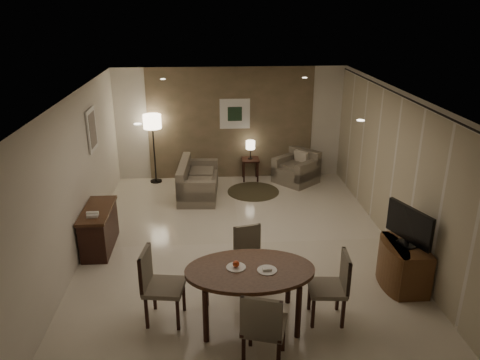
{
  "coord_description": "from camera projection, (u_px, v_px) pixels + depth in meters",
  "views": [
    {
      "loc": [
        -0.53,
        -7.5,
        4.09
      ],
      "look_at": [
        0.0,
        0.2,
        1.15
      ],
      "focal_mm": 35.0,
      "sensor_mm": 36.0,
      "label": 1
    }
  ],
  "objects": [
    {
      "name": "room_shell",
      "position": [
        239.0,
        166.0,
        8.37
      ],
      "size": [
        5.5,
        7.0,
        2.7
      ],
      "color": "beige",
      "rests_on": "ground"
    },
    {
      "name": "taupe_accent",
      "position": [
        231.0,
        124.0,
        11.25
      ],
      "size": [
        3.96,
        0.03,
        2.7
      ],
      "primitive_type": "cube",
      "color": "#80674F",
      "rests_on": "wall_back"
    },
    {
      "name": "curtain_wall",
      "position": [
        393.0,
        171.0,
        8.18
      ],
      "size": [
        0.08,
        6.7,
        2.58
      ],
      "primitive_type": null,
      "color": "#BFB295",
      "rests_on": "wall_right"
    },
    {
      "name": "curtain_rod",
      "position": [
        403.0,
        96.0,
        7.71
      ],
      "size": [
        0.03,
        6.8,
        0.03
      ],
      "primitive_type": "cylinder",
      "rotation": [
        1.57,
        0.0,
        0.0
      ],
      "color": "black",
      "rests_on": "wall_right"
    },
    {
      "name": "art_back_frame",
      "position": [
        235.0,
        114.0,
        11.14
      ],
      "size": [
        0.72,
        0.03,
        0.72
      ],
      "primitive_type": "cube",
      "color": "silver",
      "rests_on": "wall_back"
    },
    {
      "name": "art_back_canvas",
      "position": [
        235.0,
        114.0,
        11.13
      ],
      "size": [
        0.34,
        0.01,
        0.34
      ],
      "primitive_type": "cube",
      "color": "black",
      "rests_on": "wall_back"
    },
    {
      "name": "art_left_frame",
      "position": [
        92.0,
        130.0,
        8.76
      ],
      "size": [
        0.03,
        0.6,
        0.8
      ],
      "primitive_type": "cube",
      "color": "silver",
      "rests_on": "wall_left"
    },
    {
      "name": "art_left_canvas",
      "position": [
        93.0,
        130.0,
        8.76
      ],
      "size": [
        0.01,
        0.46,
        0.64
      ],
      "primitive_type": "cube",
      "color": "gray",
      "rests_on": "wall_left"
    },
    {
      "name": "downlight_nl",
      "position": [
        138.0,
        124.0,
        5.75
      ],
      "size": [
        0.1,
        0.1,
        0.01
      ],
      "primitive_type": "cylinder",
      "color": "white",
      "rests_on": "ceiling"
    },
    {
      "name": "downlight_nr",
      "position": [
        361.0,
        120.0,
        5.93
      ],
      "size": [
        0.1,
        0.1,
        0.01
      ],
      "primitive_type": "cylinder",
      "color": "white",
      "rests_on": "ceiling"
    },
    {
      "name": "downlight_fl",
      "position": [
        163.0,
        79.0,
        9.11
      ],
      "size": [
        0.1,
        0.1,
        0.01
      ],
      "primitive_type": "cylinder",
      "color": "white",
      "rests_on": "ceiling"
    },
    {
      "name": "downlight_fr",
      "position": [
        305.0,
        78.0,
        9.29
      ],
      "size": [
        0.1,
        0.1,
        0.01
      ],
      "primitive_type": "cylinder",
      "color": "white",
      "rests_on": "ceiling"
    },
    {
      "name": "console_desk",
      "position": [
        99.0,
        229.0,
        8.18
      ],
      "size": [
        0.48,
        1.2,
        0.75
      ],
      "primitive_type": null,
      "color": "#4E2E19",
      "rests_on": "floor"
    },
    {
      "name": "telephone",
      "position": [
        93.0,
        214.0,
        7.75
      ],
      "size": [
        0.2,
        0.14,
        0.09
      ],
      "primitive_type": null,
      "color": "white",
      "rests_on": "console_desk"
    },
    {
      "name": "tv_cabinet",
      "position": [
        405.0,
        265.0,
        7.11
      ],
      "size": [
        0.48,
        0.9,
        0.7
      ],
      "primitive_type": null,
      "color": "brown",
      "rests_on": "floor"
    },
    {
      "name": "flat_tv",
      "position": [
        409.0,
        225.0,
        6.87
      ],
      "size": [
        0.36,
        0.85,
        0.6
      ],
      "primitive_type": null,
      "rotation": [
        0.0,
        0.0,
        0.35
      ],
      "color": "black",
      "rests_on": "tv_cabinet"
    },
    {
      "name": "dining_table",
      "position": [
        250.0,
        295.0,
        6.28
      ],
      "size": [
        1.72,
        1.08,
        0.81
      ],
      "primitive_type": null,
      "color": "#4E2E19",
      "rests_on": "floor"
    },
    {
      "name": "chair_near",
      "position": [
        264.0,
        324.0,
        5.54
      ],
      "size": [
        0.62,
        0.62,
        1.03
      ],
      "primitive_type": null,
      "rotation": [
        0.0,
        0.0,
        2.85
      ],
      "color": "gray",
      "rests_on": "floor"
    },
    {
      "name": "chair_far",
      "position": [
        251.0,
        259.0,
        7.05
      ],
      "size": [
        0.53,
        0.53,
        0.92
      ],
      "primitive_type": null,
      "rotation": [
        0.0,
        0.0,
        0.22
      ],
      "color": "gray",
      "rests_on": "floor"
    },
    {
      "name": "chair_left",
      "position": [
        165.0,
        286.0,
        6.27
      ],
      "size": [
        0.58,
        0.58,
        1.05
      ],
      "primitive_type": null,
      "rotation": [
        0.0,
        0.0,
        1.43
      ],
      "color": "gray",
      "rests_on": "floor"
    },
    {
      "name": "chair_right",
      "position": [
        327.0,
        287.0,
        6.29
      ],
      "size": [
        0.52,
        0.52,
        0.99
      ],
      "primitive_type": null,
      "rotation": [
        0.0,
        0.0,
        -1.66
      ],
      "color": "gray",
      "rests_on": "floor"
    },
    {
      "name": "plate_a",
      "position": [
        236.0,
        267.0,
        6.17
      ],
      "size": [
        0.26,
        0.26,
        0.02
      ],
      "primitive_type": "cylinder",
      "color": "white",
      "rests_on": "dining_table"
    },
    {
      "name": "plate_b",
      "position": [
        267.0,
        270.0,
        6.1
      ],
      "size": [
        0.26,
        0.26,
        0.02
      ],
      "primitive_type": "cylinder",
      "color": "white",
      "rests_on": "dining_table"
    },
    {
      "name": "fruit_apple",
      "position": [
        236.0,
        264.0,
        6.15
      ],
      "size": [
        0.09,
        0.09,
        0.09
      ],
      "primitive_type": "sphere",
      "color": "red",
      "rests_on": "plate_a"
    },
    {
      "name": "napkin",
      "position": [
        267.0,
        269.0,
        6.09
      ],
      "size": [
        0.12,
        0.08,
        0.03
      ],
      "primitive_type": "cube",
      "color": "white",
      "rests_on": "plate_b"
    },
    {
      "name": "round_rug",
      "position": [
        253.0,
        191.0,
        10.78
      ],
      "size": [
        1.19,
        1.19,
        0.01
      ],
      "primitive_type": "cylinder",
      "color": "#423D25",
      "rests_on": "floor"
    },
    {
      "name": "sofa",
      "position": [
        198.0,
        179.0,
        10.48
      ],
      "size": [
        1.67,
        0.91,
        0.77
      ],
      "primitive_type": null,
      "rotation": [
        0.0,
        0.0,
        1.51
      ],
      "color": "gray",
      "rests_on": "floor"
    },
    {
      "name": "armchair",
      "position": [
        296.0,
        167.0,
        11.21
      ],
      "size": [
        1.19,
        1.2,
        0.77
      ],
      "primitive_type": null,
      "rotation": [
        0.0,
        0.0,
        -0.85
      ],
      "color": "gray",
      "rests_on": "floor"
    },
    {
      "name": "side_table",
      "position": [
        250.0,
        169.0,
        11.43
      ],
      "size": [
        0.42,
        0.42,
        0.53
      ],
      "primitive_type": null,
      "color": "black",
      "rests_on": "floor"
    },
    {
      "name": "table_lamp",
      "position": [
        250.0,
        149.0,
        11.26
      ],
      "size": [
        0.22,
        0.22,
        0.5
      ],
      "primitive_type": null,
      "color": "#FFEAC1",
      "rests_on": "side_table"
    },
    {
      "name": "floor_lamp",
      "position": [
        154.0,
        149.0,
        11.09
      ],
      "size": [
        0.42,
        0.42,
        1.66
      ],
      "primitive_type": null,
      "color": "#FFE5B7",
      "rests_on": "floor"
    }
  ]
}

